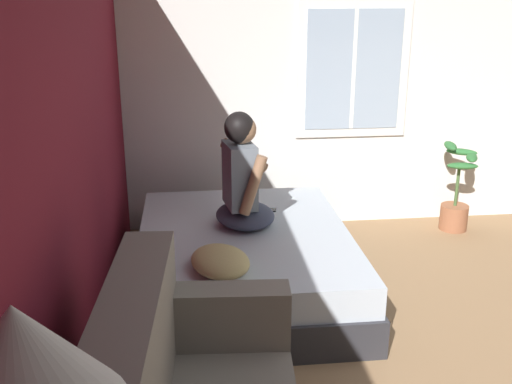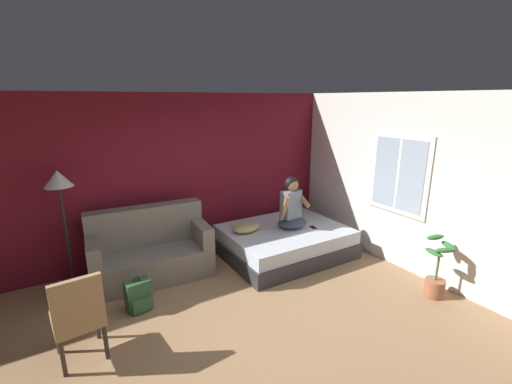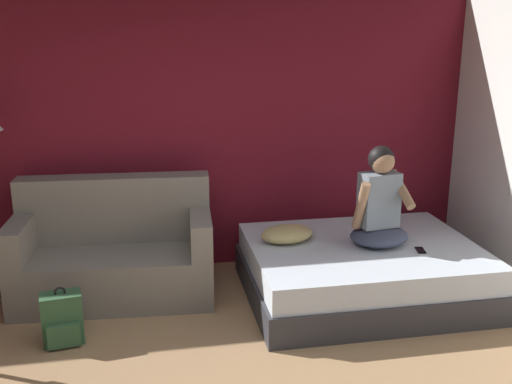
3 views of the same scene
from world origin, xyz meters
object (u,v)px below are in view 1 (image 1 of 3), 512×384
(person_seated, at_px, (243,181))
(bed, at_px, (244,261))
(throw_pillow, at_px, (220,261))
(cell_phone, at_px, (267,210))
(potted_plant, at_px, (456,199))

(person_seated, bearing_deg, bed, 179.09)
(throw_pillow, relative_size, cell_phone, 3.33)
(bed, relative_size, potted_plant, 2.39)
(cell_phone, bearing_deg, bed, -16.64)
(bed, xyz_separation_m, cell_phone, (0.43, -0.23, 0.25))
(cell_phone, bearing_deg, potted_plant, 118.36)
(person_seated, xyz_separation_m, throw_pillow, (-0.77, 0.21, -0.29))
(bed, relative_size, throw_pillow, 4.24)
(cell_phone, bearing_deg, person_seated, -25.68)
(bed, bearing_deg, throw_pillow, 161.67)
(cell_phone, xyz_separation_m, potted_plant, (0.57, -1.88, -0.18))
(bed, distance_m, person_seated, 0.61)
(person_seated, bearing_deg, cell_phone, -37.15)
(person_seated, height_order, throw_pillow, person_seated)
(throw_pillow, height_order, potted_plant, potted_plant)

